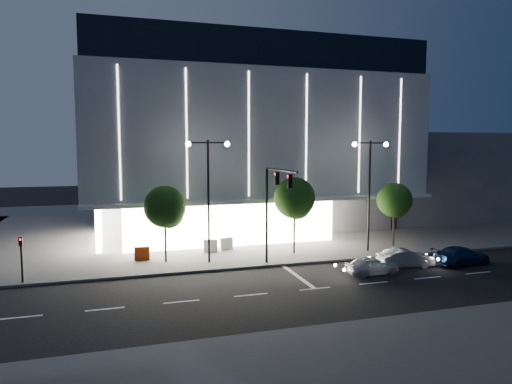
{
  "coord_description": "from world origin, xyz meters",
  "views": [
    {
      "loc": [
        -9.07,
        -26.03,
        8.52
      ],
      "look_at": [
        1.07,
        7.72,
        5.0
      ],
      "focal_mm": 32.0,
      "sensor_mm": 36.0,
      "label": 1
    }
  ],
  "objects_px": {
    "tree_mid": "(295,200)",
    "car_third": "(461,256)",
    "traffic_mast": "(273,198)",
    "tree_right": "(394,202)",
    "street_lamp_west": "(208,183)",
    "ped_signal_far": "(21,255)",
    "barrier_b": "(226,244)",
    "car_second": "(405,258)",
    "tree_left": "(165,209)",
    "street_lamp_east": "(370,179)",
    "barrier_a": "(142,253)",
    "barrier_d": "(211,246)",
    "car_lead": "(372,265)"
  },
  "relations": [
    {
      "from": "tree_mid",
      "to": "car_third",
      "type": "bearing_deg",
      "value": -31.18
    },
    {
      "from": "traffic_mast",
      "to": "tree_right",
      "type": "xyz_separation_m",
      "value": [
        12.03,
        3.68,
        -1.14
      ]
    },
    {
      "from": "street_lamp_west",
      "to": "ped_signal_far",
      "type": "xyz_separation_m",
      "value": [
        -12.0,
        -1.5,
        -4.07
      ]
    },
    {
      "from": "ped_signal_far",
      "to": "tree_right",
      "type": "bearing_deg",
      "value": 5.14
    },
    {
      "from": "ped_signal_far",
      "to": "barrier_b",
      "type": "xyz_separation_m",
      "value": [
        14.11,
        5.1,
        -1.24
      ]
    },
    {
      "from": "traffic_mast",
      "to": "ped_signal_far",
      "type": "bearing_deg",
      "value": 175.85
    },
    {
      "from": "car_third",
      "to": "car_second",
      "type": "bearing_deg",
      "value": 74.82
    },
    {
      "from": "tree_left",
      "to": "tree_right",
      "type": "bearing_deg",
      "value": -0.0
    },
    {
      "from": "ped_signal_far",
      "to": "tree_mid",
      "type": "relative_size",
      "value": 0.49
    },
    {
      "from": "street_lamp_east",
      "to": "barrier_a",
      "type": "relative_size",
      "value": 8.18
    },
    {
      "from": "tree_left",
      "to": "car_second",
      "type": "bearing_deg",
      "value": -19.69
    },
    {
      "from": "barrier_d",
      "to": "street_lamp_west",
      "type": "bearing_deg",
      "value": -92.11
    },
    {
      "from": "traffic_mast",
      "to": "street_lamp_west",
      "type": "height_order",
      "value": "street_lamp_west"
    },
    {
      "from": "tree_mid",
      "to": "car_lead",
      "type": "relative_size",
      "value": 1.7
    },
    {
      "from": "tree_left",
      "to": "tree_mid",
      "type": "distance_m",
      "value": 10.0
    },
    {
      "from": "street_lamp_east",
      "to": "tree_mid",
      "type": "height_order",
      "value": "street_lamp_east"
    },
    {
      "from": "tree_left",
      "to": "barrier_d",
      "type": "distance_m",
      "value": 5.47
    },
    {
      "from": "barrier_a",
      "to": "tree_left",
      "type": "bearing_deg",
      "value": -24.63
    },
    {
      "from": "car_third",
      "to": "barrier_a",
      "type": "relative_size",
      "value": 4.1
    },
    {
      "from": "car_third",
      "to": "street_lamp_west",
      "type": "bearing_deg",
      "value": 65.26
    },
    {
      "from": "tree_left",
      "to": "tree_mid",
      "type": "xyz_separation_m",
      "value": [
        10.0,
        0.0,
        0.3
      ]
    },
    {
      "from": "traffic_mast",
      "to": "tree_right",
      "type": "height_order",
      "value": "traffic_mast"
    },
    {
      "from": "traffic_mast",
      "to": "car_second",
      "type": "distance_m",
      "value": 10.39
    },
    {
      "from": "tree_right",
      "to": "car_third",
      "type": "relative_size",
      "value": 1.22
    },
    {
      "from": "tree_left",
      "to": "car_third",
      "type": "distance_m",
      "value": 21.7
    },
    {
      "from": "street_lamp_west",
      "to": "street_lamp_east",
      "type": "xyz_separation_m",
      "value": [
        13.0,
        0.0,
        0.0
      ]
    },
    {
      "from": "street_lamp_west",
      "to": "tree_left",
      "type": "distance_m",
      "value": 3.69
    },
    {
      "from": "traffic_mast",
      "to": "ped_signal_far",
      "type": "height_order",
      "value": "traffic_mast"
    },
    {
      "from": "street_lamp_west",
      "to": "street_lamp_east",
      "type": "relative_size",
      "value": 1.0
    },
    {
      "from": "tree_right",
      "to": "car_second",
      "type": "bearing_deg",
      "value": -116.16
    },
    {
      "from": "street_lamp_east",
      "to": "barrier_a",
      "type": "bearing_deg",
      "value": 173.41
    },
    {
      "from": "ped_signal_far",
      "to": "tree_mid",
      "type": "height_order",
      "value": "tree_mid"
    },
    {
      "from": "tree_mid",
      "to": "barrier_b",
      "type": "xyz_separation_m",
      "value": [
        -4.92,
        2.58,
        -3.68
      ]
    },
    {
      "from": "car_lead",
      "to": "barrier_a",
      "type": "relative_size",
      "value": 3.3
    },
    {
      "from": "car_lead",
      "to": "car_second",
      "type": "relative_size",
      "value": 0.92
    },
    {
      "from": "car_second",
      "to": "barrier_a",
      "type": "distance_m",
      "value": 19.07
    },
    {
      "from": "street_lamp_west",
      "to": "car_second",
      "type": "xyz_separation_m",
      "value": [
        13.19,
        -4.76,
        -5.31
      ]
    },
    {
      "from": "tree_right",
      "to": "street_lamp_west",
      "type": "bearing_deg",
      "value": -176.36
    },
    {
      "from": "tree_right",
      "to": "car_third",
      "type": "distance_m",
      "value": 7.26
    },
    {
      "from": "ped_signal_far",
      "to": "car_third",
      "type": "bearing_deg",
      "value": -7.37
    },
    {
      "from": "tree_left",
      "to": "barrier_a",
      "type": "distance_m",
      "value": 3.9
    },
    {
      "from": "ped_signal_far",
      "to": "barrier_d",
      "type": "bearing_deg",
      "value": 20.27
    },
    {
      "from": "car_lead",
      "to": "barrier_d",
      "type": "xyz_separation_m",
      "value": [
        -9.15,
        8.97,
        0.03
      ]
    },
    {
      "from": "traffic_mast",
      "to": "street_lamp_west",
      "type": "relative_size",
      "value": 0.79
    },
    {
      "from": "barrier_d",
      "to": "street_lamp_east",
      "type": "bearing_deg",
      "value": -3.82
    },
    {
      "from": "tree_right",
      "to": "car_third",
      "type": "xyz_separation_m",
      "value": [
        1.47,
        -6.34,
        -3.23
      ]
    },
    {
      "from": "car_third",
      "to": "barrier_d",
      "type": "distance_m",
      "value": 18.81
    },
    {
      "from": "street_lamp_west",
      "to": "car_lead",
      "type": "bearing_deg",
      "value": -30.27
    },
    {
      "from": "car_lead",
      "to": "street_lamp_west",
      "type": "bearing_deg",
      "value": 58.14
    },
    {
      "from": "tree_mid",
      "to": "street_lamp_east",
      "type": "bearing_deg",
      "value": -9.69
    }
  ]
}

